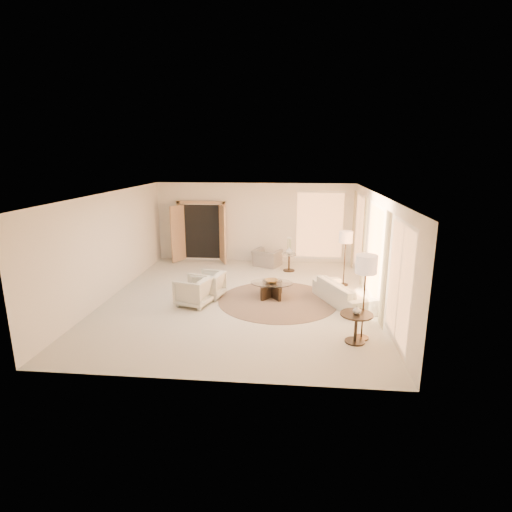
# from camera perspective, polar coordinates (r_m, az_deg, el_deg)

# --- Properties ---
(room) EXTENTS (7.04, 8.04, 2.83)m
(room) POSITION_cam_1_polar(r_m,az_deg,el_deg) (10.35, -2.42, 1.11)
(room) COLOR beige
(room) RESTS_ON ground
(windows_right) EXTENTS (0.10, 6.40, 2.40)m
(windows_right) POSITION_cam_1_polar(r_m,az_deg,el_deg) (10.57, 16.53, 0.52)
(windows_right) COLOR #FFAC66
(windows_right) RESTS_ON room
(window_back_corner) EXTENTS (1.70, 0.10, 2.40)m
(window_back_corner) POSITION_cam_1_polar(r_m,az_deg,el_deg) (14.17, 9.10, 4.33)
(window_back_corner) COLOR #FFAC66
(window_back_corner) RESTS_ON room
(curtains_right) EXTENTS (0.06, 5.20, 2.60)m
(curtains_right) POSITION_cam_1_polar(r_m,az_deg,el_deg) (11.43, 15.45, 1.35)
(curtains_right) COLOR tan
(curtains_right) RESTS_ON room
(french_doors) EXTENTS (1.95, 0.66, 2.16)m
(french_doors) POSITION_cam_1_polar(r_m,az_deg,el_deg) (14.44, -7.81, 3.43)
(french_doors) COLOR tan
(french_doors) RESTS_ON room
(area_rug) EXTENTS (4.04, 4.04, 0.01)m
(area_rug) POSITION_cam_1_polar(r_m,az_deg,el_deg) (10.66, 3.13, -6.34)
(area_rug) COLOR #423025
(area_rug) RESTS_ON room
(sofa) EXTENTS (1.57, 2.17, 0.59)m
(sofa) POSITION_cam_1_polar(r_m,az_deg,el_deg) (10.56, 12.47, -5.19)
(sofa) COLOR beige
(sofa) RESTS_ON room
(armchair_left) EXTENTS (0.84, 0.87, 0.77)m
(armchair_left) POSITION_cam_1_polar(r_m,az_deg,el_deg) (10.86, -6.79, -3.92)
(armchair_left) COLOR beige
(armchair_left) RESTS_ON room
(armchair_right) EXTENTS (0.93, 0.96, 0.81)m
(armchair_right) POSITION_cam_1_polar(r_m,az_deg,el_deg) (10.34, -8.90, -4.80)
(armchair_right) COLOR beige
(armchair_right) RESTS_ON room
(accent_chair) EXTENTS (1.04, 0.88, 0.77)m
(accent_chair) POSITION_cam_1_polar(r_m,az_deg,el_deg) (13.79, 1.58, 0.14)
(accent_chair) COLOR gray
(accent_chair) RESTS_ON room
(coffee_table) EXTENTS (1.14, 1.14, 0.42)m
(coffee_table) POSITION_cam_1_polar(r_m,az_deg,el_deg) (10.80, 2.25, -4.59)
(coffee_table) COLOR black
(coffee_table) RESTS_ON room
(end_table) EXTENTS (0.66, 0.66, 0.63)m
(end_table) POSITION_cam_1_polar(r_m,az_deg,el_deg) (8.49, 14.11, -9.24)
(end_table) COLOR black
(end_table) RESTS_ON room
(side_table) EXTENTS (0.50, 0.50, 0.58)m
(side_table) POSITION_cam_1_polar(r_m,az_deg,el_deg) (13.24, 4.74, -0.66)
(side_table) COLOR #312519
(side_table) RESTS_ON room
(floor_lamp_near) EXTENTS (0.39, 0.39, 1.62)m
(floor_lamp_near) POSITION_cam_1_polar(r_m,az_deg,el_deg) (11.80, 12.70, 2.31)
(floor_lamp_near) COLOR #312519
(floor_lamp_near) RESTS_ON room
(floor_lamp_far) EXTENTS (0.44, 0.44, 1.81)m
(floor_lamp_far) POSITION_cam_1_polar(r_m,az_deg,el_deg) (8.33, 15.45, -1.69)
(floor_lamp_far) COLOR #312519
(floor_lamp_far) RESTS_ON room
(bowl) EXTENTS (0.46, 0.46, 0.09)m
(bowl) POSITION_cam_1_polar(r_m,az_deg,el_deg) (10.74, 2.26, -3.59)
(bowl) COLOR brown
(bowl) RESTS_ON coffee_table
(end_vase) EXTENTS (0.21, 0.21, 0.18)m
(end_vase) POSITION_cam_1_polar(r_m,az_deg,el_deg) (8.39, 14.22, -7.47)
(end_vase) COLOR silver
(end_vase) RESTS_ON end_table
(side_vase) EXTENTS (0.28, 0.28, 0.23)m
(side_vase) POSITION_cam_1_polar(r_m,az_deg,el_deg) (13.16, 4.77, 0.78)
(side_vase) COLOR silver
(side_vase) RESTS_ON side_table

